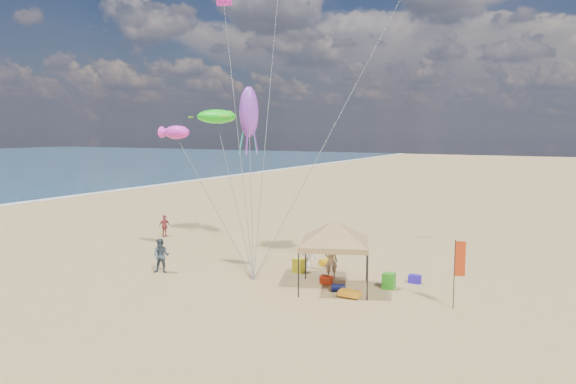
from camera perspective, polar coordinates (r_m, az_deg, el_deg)
name	(u,v)px	position (r m, az deg, el deg)	size (l,w,h in m)	color
ground	(257,285)	(25.16, -3.32, -9.78)	(280.00, 280.00, 0.00)	tan
canopy_tent	(335,223)	(23.86, 4.99, -3.30)	(5.47, 5.47, 3.61)	black
feather_flag	(459,263)	(22.41, 17.67, -7.16)	(0.40, 0.18, 2.80)	black
cooler_red	(326,280)	(25.23, 4.09, -9.29)	(0.54, 0.38, 0.38)	red
cooler_blue	(415,279)	(25.99, 13.30, -8.98)	(0.54, 0.38, 0.38)	#2B17BD
bag_navy	(339,288)	(24.07, 5.39, -10.12)	(0.36, 0.36, 0.60)	black
bag_orange	(325,262)	(28.56, 3.95, -7.43)	(0.36, 0.36, 0.60)	orange
chair_green	(389,281)	(24.85, 10.66, -9.26)	(0.50, 0.50, 0.70)	#2D941B
chair_yellow	(299,266)	(27.08, 1.14, -7.82)	(0.50, 0.50, 0.70)	yellow
crate_grey	(356,293)	(23.63, 7.23, -10.56)	(0.34, 0.30, 0.28)	gray
beach_cart	(350,293)	(23.32, 6.57, -10.63)	(0.90, 0.50, 0.24)	orange
person_near_a	(331,261)	(26.06, 4.60, -7.29)	(0.62, 0.41, 1.69)	tan
person_near_b	(161,256)	(27.63, -13.32, -6.61)	(0.84, 0.66, 1.73)	#3D4A54
person_near_c	(308,252)	(27.81, 2.19, -6.41)	(1.08, 0.62, 1.67)	silver
person_far_a	(164,226)	(36.85, -12.99, -3.50)	(0.87, 0.36, 1.48)	#AA4145
turtle_kite	(217,117)	(33.30, -7.60, 7.95)	(2.57, 2.05, 0.86)	#1DFF1C
fish_kite	(177,132)	(29.24, -11.74, 6.23)	(1.62, 0.81, 0.72)	#F733D3
squid_kite	(249,112)	(31.84, -4.18, 8.48)	(1.14, 1.14, 2.95)	purple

